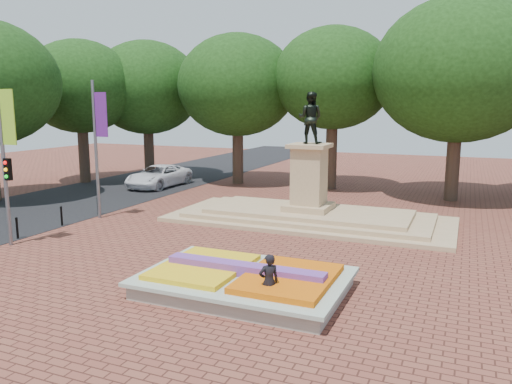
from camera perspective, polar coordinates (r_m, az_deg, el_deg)
ground at (r=18.07m, az=-1.60°, el=-8.75°), size 90.00×90.00×0.00m
asphalt_street at (r=30.76m, az=-23.66°, el=-1.72°), size 9.00×90.00×0.02m
flower_bed at (r=15.82m, az=-1.23°, el=-10.06°), size 6.30×4.30×0.91m
monument at (r=25.09m, az=6.04°, el=-1.38°), size 14.00×6.00×6.40m
tree_row_back at (r=33.90m, az=15.17°, el=11.11°), size 44.80×8.80×10.43m
van at (r=36.19m, az=-11.06°, el=1.80°), size 2.71×5.62×1.54m
pedestrian at (r=14.42m, az=1.48°, el=-10.23°), size 0.71×0.68×1.64m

